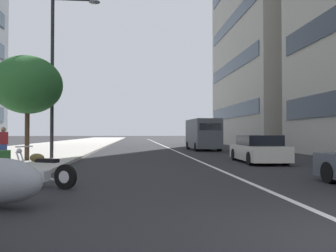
{
  "coord_description": "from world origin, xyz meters",
  "views": [
    {
      "loc": [
        -4.13,
        3.33,
        1.44
      ],
      "look_at": [
        15.92,
        1.41,
        1.87
      ],
      "focal_mm": 37.15,
      "sensor_mm": 36.0,
      "label": 1
    }
  ],
  "objects_px": {
    "delivery_van_ahead": "(203,134)",
    "street_tree_near_plaza_corner": "(28,85)",
    "pedestrian_on_plaza": "(3,145)",
    "street_lamp_with_banners": "(59,63)",
    "car_mid_block_traffic": "(258,150)",
    "motorcycle_by_sign_pole": "(41,172)"
  },
  "relations": [
    {
      "from": "street_tree_near_plaza_corner",
      "to": "pedestrian_on_plaza",
      "type": "xyz_separation_m",
      "value": [
        -1.19,
        0.67,
        -2.85
      ]
    },
    {
      "from": "street_tree_near_plaza_corner",
      "to": "pedestrian_on_plaza",
      "type": "distance_m",
      "value": 3.16
    },
    {
      "from": "delivery_van_ahead",
      "to": "street_lamp_with_banners",
      "type": "distance_m",
      "value": 14.91
    },
    {
      "from": "motorcycle_by_sign_pole",
      "to": "street_tree_near_plaza_corner",
      "type": "relative_size",
      "value": 0.4
    },
    {
      "from": "car_mid_block_traffic",
      "to": "street_lamp_with_banners",
      "type": "xyz_separation_m",
      "value": [
        2.03,
        10.04,
        4.52
      ]
    },
    {
      "from": "street_lamp_with_banners",
      "to": "car_mid_block_traffic",
      "type": "bearing_deg",
      "value": -101.41
    },
    {
      "from": "pedestrian_on_plaza",
      "to": "street_lamp_with_banners",
      "type": "bearing_deg",
      "value": 124.19
    },
    {
      "from": "car_mid_block_traffic",
      "to": "street_tree_near_plaza_corner",
      "type": "distance_m",
      "value": 11.7
    },
    {
      "from": "car_mid_block_traffic",
      "to": "pedestrian_on_plaza",
      "type": "height_order",
      "value": "pedestrian_on_plaza"
    },
    {
      "from": "motorcycle_by_sign_pole",
      "to": "delivery_van_ahead",
      "type": "xyz_separation_m",
      "value": [
        19.71,
        -8.3,
        0.99
      ]
    },
    {
      "from": "car_mid_block_traffic",
      "to": "pedestrian_on_plaza",
      "type": "xyz_separation_m",
      "value": [
        -0.52,
        11.92,
        0.29
      ]
    },
    {
      "from": "street_lamp_with_banners",
      "to": "delivery_van_ahead",
      "type": "bearing_deg",
      "value": -42.7
    },
    {
      "from": "car_mid_block_traffic",
      "to": "street_lamp_with_banners",
      "type": "distance_m",
      "value": 11.2
    },
    {
      "from": "car_mid_block_traffic",
      "to": "street_lamp_with_banners",
      "type": "bearing_deg",
      "value": 81.1
    },
    {
      "from": "street_tree_near_plaza_corner",
      "to": "pedestrian_on_plaza",
      "type": "height_order",
      "value": "street_tree_near_plaza_corner"
    },
    {
      "from": "delivery_van_ahead",
      "to": "street_tree_near_plaza_corner",
      "type": "height_order",
      "value": "street_tree_near_plaza_corner"
    },
    {
      "from": "delivery_van_ahead",
      "to": "street_lamp_with_banners",
      "type": "height_order",
      "value": "street_lamp_with_banners"
    },
    {
      "from": "motorcycle_by_sign_pole",
      "to": "street_tree_near_plaza_corner",
      "type": "distance_m",
      "value": 8.87
    },
    {
      "from": "motorcycle_by_sign_pole",
      "to": "pedestrian_on_plaza",
      "type": "xyz_separation_m",
      "value": [
        6.56,
        3.36,
        0.52
      ]
    },
    {
      "from": "delivery_van_ahead",
      "to": "pedestrian_on_plaza",
      "type": "bearing_deg",
      "value": 136.43
    },
    {
      "from": "motorcycle_by_sign_pole",
      "to": "delivery_van_ahead",
      "type": "distance_m",
      "value": 21.41
    },
    {
      "from": "delivery_van_ahead",
      "to": "street_tree_near_plaza_corner",
      "type": "relative_size",
      "value": 1.02
    }
  ]
}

